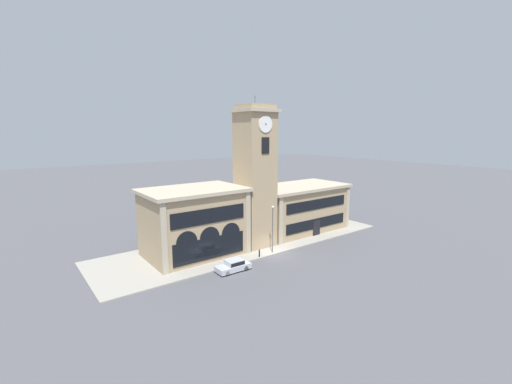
% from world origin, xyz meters
% --- Properties ---
extents(ground_plane, '(300.00, 300.00, 0.00)m').
position_xyz_m(ground_plane, '(0.00, 0.00, 0.00)').
color(ground_plane, '#4C4C51').
extents(sidewalk_kerb, '(44.86, 12.82, 0.15)m').
position_xyz_m(sidewalk_kerb, '(0.00, 6.41, 0.07)').
color(sidewalk_kerb, gray).
rests_on(sidewalk_kerb, ground_plane).
extents(clock_tower, '(5.24, 5.24, 21.26)m').
position_xyz_m(clock_tower, '(0.00, 4.76, 10.08)').
color(clock_tower, tan).
rests_on(clock_tower, ground_plane).
extents(town_hall_left_wing, '(13.16, 9.03, 9.09)m').
position_xyz_m(town_hall_left_wing, '(-8.80, 6.62, 4.57)').
color(town_hall_left_wing, tan).
rests_on(town_hall_left_wing, ground_plane).
extents(town_hall_right_wing, '(16.56, 9.03, 7.66)m').
position_xyz_m(town_hall_right_wing, '(10.50, 6.63, 3.86)').
color(town_hall_right_wing, tan).
rests_on(town_hall_right_wing, ground_plane).
extents(parked_car_near, '(4.22, 1.92, 1.38)m').
position_xyz_m(parked_car_near, '(-7.68, -1.12, 0.72)').
color(parked_car_near, '#B2B7C1').
rests_on(parked_car_near, ground_plane).
extents(street_lamp, '(0.36, 0.36, 6.53)m').
position_xyz_m(street_lamp, '(-0.18, 0.60, 4.36)').
color(street_lamp, '#4C4C51').
rests_on(street_lamp, sidewalk_kerb).
extents(bollard, '(0.18, 0.18, 1.06)m').
position_xyz_m(bollard, '(-2.64, 0.34, 0.67)').
color(bollard, black).
rests_on(bollard, sidewalk_kerb).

